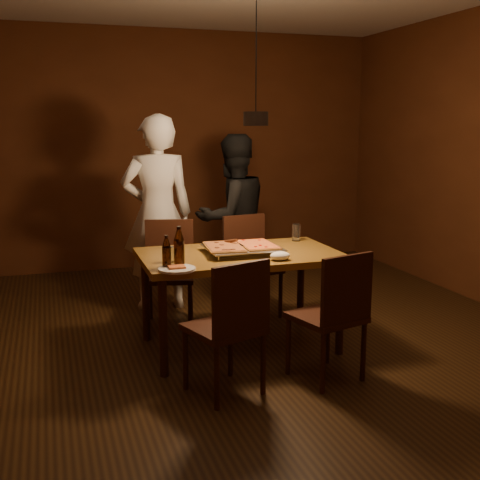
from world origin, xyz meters
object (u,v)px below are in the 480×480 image
object	(u,v)px
chair_far_left	(169,262)
beer_bottle_b	(179,246)
dining_table	(240,262)
pizza_tray	(243,250)
diner_white	(157,213)
beer_bottle_a	(167,252)
plate_slice	(177,269)
pendant_lamp	(256,117)
chair_near_right	(335,305)
chair_far_right	(249,255)
diner_dark	(233,218)
chair_near_left	(231,316)

from	to	relation	value
chair_far_left	beer_bottle_b	size ratio (longest dim) A/B	1.84
chair_far_left	beer_bottle_b	distance (m)	1.10
dining_table	beer_bottle_b	size ratio (longest dim) A/B	5.40
pizza_tray	diner_white	size ratio (longest dim) A/B	0.31
diner_white	chair_far_left	bearing A→B (deg)	94.87
beer_bottle_a	beer_bottle_b	bearing A→B (deg)	24.60
plate_slice	pendant_lamp	bearing A→B (deg)	24.80
pizza_tray	chair_far_left	bearing A→B (deg)	117.84
dining_table	chair_near_right	distance (m)	0.91
dining_table	chair_far_right	distance (m)	0.89
pizza_tray	pendant_lamp	bearing A→B (deg)	-40.35
dining_table	beer_bottle_b	bearing A→B (deg)	-152.64
chair_far_left	diner_white	bearing A→B (deg)	-74.53
pizza_tray	beer_bottle_a	xyz separation A→B (m)	(-0.64, -0.30, 0.09)
diner_white	pendant_lamp	distance (m)	1.64
beer_bottle_a	pizza_tray	bearing A→B (deg)	25.35
diner_dark	chair_near_right	bearing A→B (deg)	75.87
chair_near_left	pendant_lamp	distance (m)	1.49
beer_bottle_a	plate_slice	size ratio (longest dim) A/B	0.91
plate_slice	chair_near_left	bearing A→B (deg)	-59.39
beer_bottle_a	pendant_lamp	bearing A→B (deg)	18.32
chair_far_left	beer_bottle_a	distance (m)	1.15
dining_table	chair_near_left	world-z (taller)	chair_near_left
dining_table	pendant_lamp	world-z (taller)	pendant_lamp
chair_far_right	pizza_tray	distance (m)	0.92
plate_slice	chair_near_right	bearing A→B (deg)	-23.48
diner_white	pendant_lamp	world-z (taller)	pendant_lamp
chair_near_right	pizza_tray	bearing A→B (deg)	100.26
chair_far_left	beer_bottle_a	xyz separation A→B (m)	(-0.23, -1.07, 0.33)
pizza_tray	beer_bottle_b	size ratio (longest dim) A/B	1.98
pizza_tray	diner_dark	bearing A→B (deg)	75.50
chair_far_right	beer_bottle_b	size ratio (longest dim) A/B	1.75
plate_slice	pendant_lamp	xyz separation A→B (m)	(0.67, 0.31, 1.00)
pendant_lamp	beer_bottle_a	bearing A→B (deg)	-161.68
pizza_tray	beer_bottle_b	distance (m)	0.61
dining_table	diner_white	distance (m)	1.30
plate_slice	chair_far_right	bearing A→B (deg)	52.41
diner_white	diner_dark	distance (m)	0.76
chair_near_right	plate_slice	bearing A→B (deg)	140.96
diner_white	diner_dark	xyz separation A→B (m)	(0.75, 0.07, -0.09)
beer_bottle_a	diner_dark	xyz separation A→B (m)	(0.97, 1.61, -0.05)
beer_bottle_b	beer_bottle_a	bearing A→B (deg)	-155.40
beer_bottle_a	plate_slice	xyz separation A→B (m)	(0.05, -0.07, -0.11)
beer_bottle_b	pendant_lamp	distance (m)	1.09
diner_dark	pendant_lamp	bearing A→B (deg)	64.02
chair_far_right	beer_bottle_b	bearing A→B (deg)	42.33
chair_near_left	diner_white	size ratio (longest dim) A/B	0.30
pendant_lamp	diner_white	bearing A→B (deg)	111.21
chair_near_right	beer_bottle_b	world-z (taller)	beer_bottle_b
chair_far_right	beer_bottle_b	distance (m)	1.44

